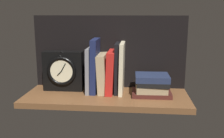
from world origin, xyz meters
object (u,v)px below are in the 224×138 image
(book_red_requiem, at_px, (111,72))
(book_black_skeptic, at_px, (117,68))
(book_tan_shortstories, at_px, (103,73))
(book_cream_twain, at_px, (122,68))
(book_navy_bierce, at_px, (95,66))
(book_gray_chess, at_px, (90,70))
(book_stack_side, at_px, (152,85))
(framed_clock, at_px, (63,71))

(book_red_requiem, relative_size, book_black_skeptic, 0.84)
(book_tan_shortstories, bearing_deg, book_cream_twain, 0.00)
(book_black_skeptic, distance_m, book_cream_twain, 0.02)
(book_navy_bierce, height_order, book_black_skeptic, book_navy_bierce)
(book_gray_chess, height_order, book_stack_side, book_gray_chess)
(book_red_requiem, bearing_deg, book_navy_bierce, 180.00)
(book_gray_chess, bearing_deg, book_red_requiem, 0.00)
(book_tan_shortstories, height_order, book_black_skeptic, book_black_skeptic)
(book_black_skeptic, relative_size, framed_clock, 1.21)
(framed_clock, bearing_deg, book_black_skeptic, -0.90)
(book_cream_twain, height_order, framed_clock, book_cream_twain)
(framed_clock, xyz_separation_m, book_stack_side, (0.41, -0.04, -0.05))
(book_navy_bierce, height_order, book_red_requiem, book_navy_bierce)
(book_black_skeptic, height_order, book_cream_twain, book_cream_twain)
(framed_clock, bearing_deg, book_navy_bierce, -1.50)
(book_gray_chess, distance_m, book_black_skeptic, 0.13)
(book_stack_side, bearing_deg, book_navy_bierce, 171.90)
(book_red_requiem, height_order, book_cream_twain, book_cream_twain)
(book_black_skeptic, relative_size, book_cream_twain, 0.99)
(book_black_skeptic, height_order, framed_clock, book_black_skeptic)
(book_tan_shortstories, bearing_deg, book_navy_bierce, 180.00)
(book_tan_shortstories, xyz_separation_m, book_black_skeptic, (0.07, 0.00, 0.03))
(framed_clock, relative_size, book_stack_side, 1.10)
(book_tan_shortstories, distance_m, book_stack_side, 0.23)
(book_navy_bierce, bearing_deg, book_stack_side, -8.10)
(book_gray_chess, xyz_separation_m, framed_clock, (-0.13, 0.00, -0.01))
(book_cream_twain, bearing_deg, book_gray_chess, 180.00)
(book_tan_shortstories, xyz_separation_m, framed_clock, (-0.19, 0.00, 0.01))
(book_navy_bierce, bearing_deg, book_black_skeptic, 0.00)
(book_gray_chess, relative_size, book_stack_side, 1.19)
(book_red_requiem, distance_m, book_cream_twain, 0.05)
(book_cream_twain, bearing_deg, book_navy_bierce, 180.00)
(framed_clock, bearing_deg, book_gray_chess, -1.80)
(book_black_skeptic, bearing_deg, book_gray_chess, 180.00)
(book_stack_side, bearing_deg, framed_clock, 174.32)
(book_cream_twain, bearing_deg, framed_clock, 179.17)
(book_navy_bierce, distance_m, book_tan_shortstories, 0.05)
(book_gray_chess, xyz_separation_m, book_stack_side, (0.28, -0.04, -0.06))
(book_tan_shortstories, distance_m, book_cream_twain, 0.09)
(book_red_requiem, xyz_separation_m, book_stack_side, (0.18, -0.04, -0.05))
(framed_clock, bearing_deg, book_cream_twain, -0.83)
(book_black_skeptic, bearing_deg, book_navy_bierce, 180.00)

